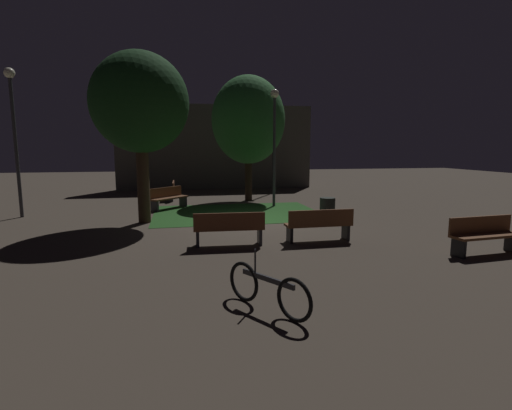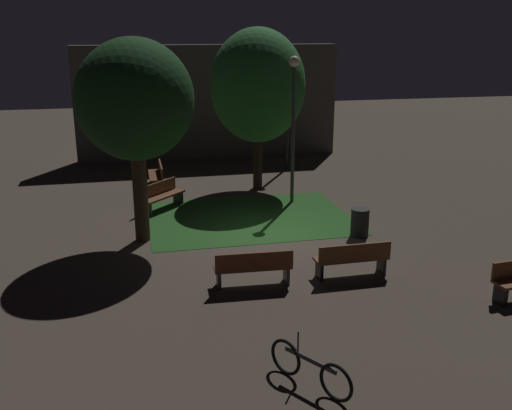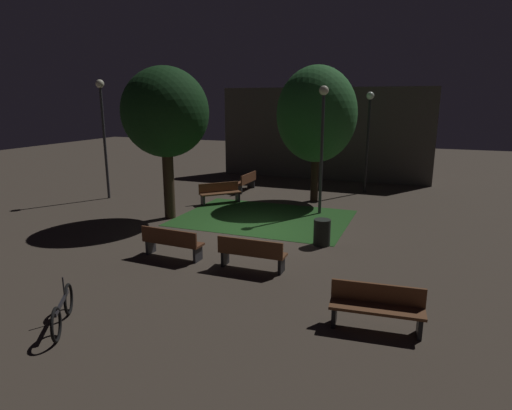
% 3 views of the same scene
% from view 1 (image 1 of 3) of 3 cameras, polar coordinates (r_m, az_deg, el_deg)
% --- Properties ---
extents(ground_plane, '(60.00, 60.00, 0.00)m').
position_cam_1_polar(ground_plane, '(13.29, -0.53, -2.39)').
color(ground_plane, '#473D33').
extents(grass_lawn, '(6.30, 4.72, 0.01)m').
position_cam_1_polar(grass_lawn, '(14.95, -2.78, -1.16)').
color(grass_lawn, '#23511E').
rests_on(grass_lawn, ground).
extents(bench_by_lamp, '(1.82, 0.57, 0.88)m').
position_cam_1_polar(bench_by_lamp, '(9.91, -3.97, -3.31)').
color(bench_by_lamp, brown).
rests_on(bench_by_lamp, ground).
extents(bench_near_trees, '(1.81, 0.50, 0.88)m').
position_cam_1_polar(bench_near_trees, '(10.49, 9.30, -2.75)').
color(bench_near_trees, brown).
rests_on(bench_near_trees, ground).
extents(bench_front_right, '(1.60, 1.63, 0.88)m').
position_cam_1_polar(bench_front_right, '(16.31, -12.82, 1.13)').
color(bench_front_right, brown).
rests_on(bench_front_right, ground).
extents(bench_corner, '(1.84, 0.64, 0.88)m').
position_cam_1_polar(bench_corner, '(10.64, 30.55, -3.67)').
color(bench_corner, brown).
rests_on(bench_corner, ground).
extents(bench_front_left, '(0.49, 1.80, 0.88)m').
position_cam_1_polar(bench_front_left, '(19.11, -12.43, 2.19)').
color(bench_front_left, brown).
rests_on(bench_front_left, ground).
extents(tree_lawn_side, '(3.41, 3.41, 5.79)m').
position_cam_1_polar(tree_lawn_side, '(18.41, -1.14, 12.35)').
color(tree_lawn_side, '#2D2116').
rests_on(tree_lawn_side, ground).
extents(tree_back_left, '(3.14, 3.14, 5.55)m').
position_cam_1_polar(tree_back_left, '(13.44, -16.71, 14.08)').
color(tree_back_left, '#38281C').
rests_on(tree_back_left, ground).
extents(lamp_post_near_wall, '(0.36, 0.36, 4.73)m').
position_cam_1_polar(lamp_post_near_wall, '(21.35, 2.57, 10.31)').
color(lamp_post_near_wall, black).
rests_on(lamp_post_near_wall, ground).
extents(lamp_post_plaza_west, '(0.36, 0.36, 5.22)m').
position_cam_1_polar(lamp_post_plaza_west, '(16.26, -32.09, 10.64)').
color(lamp_post_plaza_west, '#333338').
rests_on(lamp_post_plaza_west, ground).
extents(lamp_post_plaza_east, '(0.36, 0.36, 4.89)m').
position_cam_1_polar(lamp_post_plaza_east, '(16.52, 2.72, 11.17)').
color(lamp_post_plaza_east, '#333338').
rests_on(lamp_post_plaza_east, ground).
extents(trash_bin, '(0.52, 0.52, 0.82)m').
position_cam_1_polar(trash_bin, '(13.38, 10.44, -0.67)').
color(trash_bin, black).
rests_on(trash_bin, ground).
extents(bicycle, '(0.99, 1.49, 0.93)m').
position_cam_1_polar(bicycle, '(6.08, 1.67, -12.29)').
color(bicycle, black).
rests_on(bicycle, ground).
extents(building_wall_backdrop, '(11.73, 0.80, 5.03)m').
position_cam_1_polar(building_wall_backdrop, '(23.93, -5.89, 8.44)').
color(building_wall_backdrop, '#4C4742').
rests_on(building_wall_backdrop, ground).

